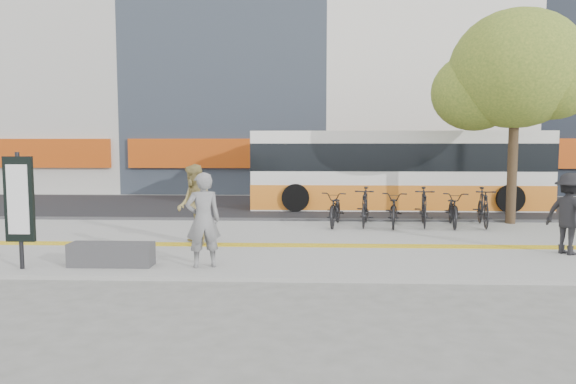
{
  "coord_description": "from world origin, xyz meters",
  "views": [
    {
      "loc": [
        1.22,
        -10.98,
        2.42
      ],
      "look_at": [
        0.68,
        2.0,
        1.24
      ],
      "focal_mm": 32.6,
      "sensor_mm": 36.0,
      "label": 1
    }
  ],
  "objects_px": {
    "street_tree": "(514,73)",
    "bus": "(397,172)",
    "pedestrian_dark": "(570,214)",
    "pedestrian_tan": "(194,205)",
    "signboard": "(19,201)",
    "seated_woman": "(203,220)",
    "bench": "(111,254)"
  },
  "relations": [
    {
      "from": "street_tree",
      "to": "bus",
      "type": "bearing_deg",
      "value": 126.58
    },
    {
      "from": "bus",
      "to": "pedestrian_dark",
      "type": "bearing_deg",
      "value": -74.23
    },
    {
      "from": "street_tree",
      "to": "pedestrian_tan",
      "type": "height_order",
      "value": "street_tree"
    },
    {
      "from": "street_tree",
      "to": "pedestrian_dark",
      "type": "relative_size",
      "value": 3.63
    },
    {
      "from": "signboard",
      "to": "seated_woman",
      "type": "bearing_deg",
      "value": 4.85
    },
    {
      "from": "bus",
      "to": "pedestrian_tan",
      "type": "xyz_separation_m",
      "value": [
        -5.91,
        -7.59,
        -0.37
      ]
    },
    {
      "from": "pedestrian_tan",
      "to": "seated_woman",
      "type": "bearing_deg",
      "value": -5.18
    },
    {
      "from": "bus",
      "to": "pedestrian_tan",
      "type": "bearing_deg",
      "value": -127.9
    },
    {
      "from": "pedestrian_dark",
      "to": "seated_woman",
      "type": "bearing_deg",
      "value": 70.49
    },
    {
      "from": "street_tree",
      "to": "pedestrian_dark",
      "type": "xyz_separation_m",
      "value": [
        -0.41,
        -4.52,
        -3.56
      ]
    },
    {
      "from": "signboard",
      "to": "street_tree",
      "type": "bearing_deg",
      "value": 29.07
    },
    {
      "from": "bus",
      "to": "seated_woman",
      "type": "relative_size",
      "value": 5.87
    },
    {
      "from": "street_tree",
      "to": "bus",
      "type": "relative_size",
      "value": 0.59
    },
    {
      "from": "street_tree",
      "to": "seated_woman",
      "type": "distance_m",
      "value": 10.61
    },
    {
      "from": "bus",
      "to": "street_tree",
      "type": "bearing_deg",
      "value": -53.42
    },
    {
      "from": "street_tree",
      "to": "signboard",
      "type": "bearing_deg",
      "value": -150.93
    },
    {
      "from": "signboard",
      "to": "bus",
      "type": "distance_m",
      "value": 13.23
    },
    {
      "from": "bus",
      "to": "pedestrian_dark",
      "type": "xyz_separation_m",
      "value": [
        2.32,
        -8.2,
        -0.45
      ]
    },
    {
      "from": "pedestrian_tan",
      "to": "pedestrian_dark",
      "type": "relative_size",
      "value": 1.09
    },
    {
      "from": "signboard",
      "to": "seated_woman",
      "type": "height_order",
      "value": "signboard"
    },
    {
      "from": "seated_woman",
      "to": "pedestrian_tan",
      "type": "height_order",
      "value": "pedestrian_tan"
    },
    {
      "from": "signboard",
      "to": "pedestrian_tan",
      "type": "height_order",
      "value": "signboard"
    },
    {
      "from": "bench",
      "to": "street_tree",
      "type": "distance_m",
      "value": 12.23
    },
    {
      "from": "seated_woman",
      "to": "signboard",
      "type": "bearing_deg",
      "value": -14.1
    },
    {
      "from": "signboard",
      "to": "bench",
      "type": "bearing_deg",
      "value": 10.81
    },
    {
      "from": "bench",
      "to": "street_tree",
      "type": "bearing_deg",
      "value": 31.62
    },
    {
      "from": "bench",
      "to": "street_tree",
      "type": "xyz_separation_m",
      "value": [
        9.78,
        6.02,
        4.21
      ]
    },
    {
      "from": "bench",
      "to": "seated_woman",
      "type": "xyz_separation_m",
      "value": [
        1.8,
        -0.02,
        0.68
      ]
    },
    {
      "from": "street_tree",
      "to": "pedestrian_dark",
      "type": "bearing_deg",
      "value": -95.23
    },
    {
      "from": "pedestrian_tan",
      "to": "pedestrian_dark",
      "type": "xyz_separation_m",
      "value": [
        8.22,
        -0.61,
        -0.07
      ]
    },
    {
      "from": "bench",
      "to": "street_tree",
      "type": "height_order",
      "value": "street_tree"
    },
    {
      "from": "signboard",
      "to": "pedestrian_dark",
      "type": "height_order",
      "value": "signboard"
    }
  ]
}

